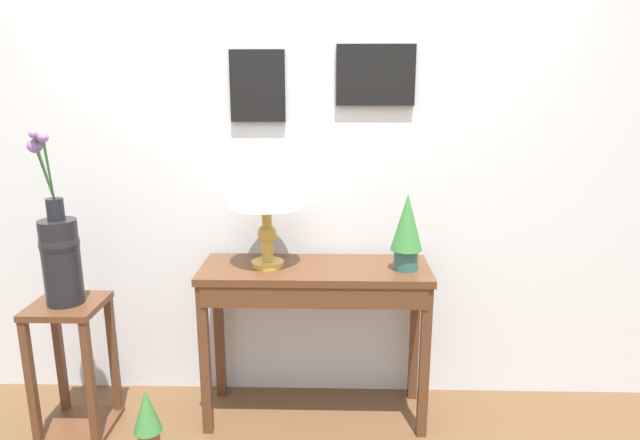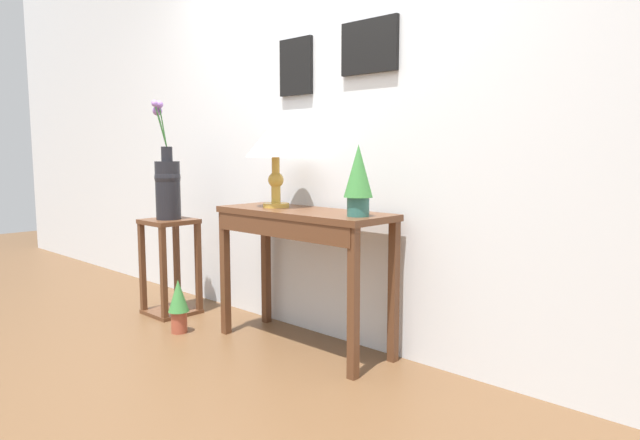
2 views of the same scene
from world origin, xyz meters
name	(u,v)px [view 2 (image 2 of 2)]	position (x,y,z in m)	size (l,w,h in m)	color
ground_plane	(117,401)	(0.00, 0.00, 0.00)	(12.00, 12.00, 0.01)	brown
back_wall_with_art	(325,102)	(0.00, 1.36, 1.40)	(9.00, 0.13, 2.80)	silver
console_table	(300,233)	(0.10, 1.05, 0.66)	(1.08, 0.39, 0.79)	#56331E
table_lamp	(275,142)	(-0.12, 1.08, 1.16)	(0.34, 0.34, 0.50)	gold
potted_plant_on_console	(358,177)	(0.53, 1.05, 0.98)	(0.15, 0.15, 0.36)	#2D665B
pedestal_stand_left	(170,267)	(-1.03, 0.92, 0.33)	(0.31, 0.31, 0.66)	#56331E
flower_vase_tall	(167,183)	(-1.03, 0.92, 0.90)	(0.17, 0.21, 0.79)	black
potted_plant_floor	(179,303)	(-0.63, 0.72, 0.19)	(0.13, 0.13, 0.34)	#9E4733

